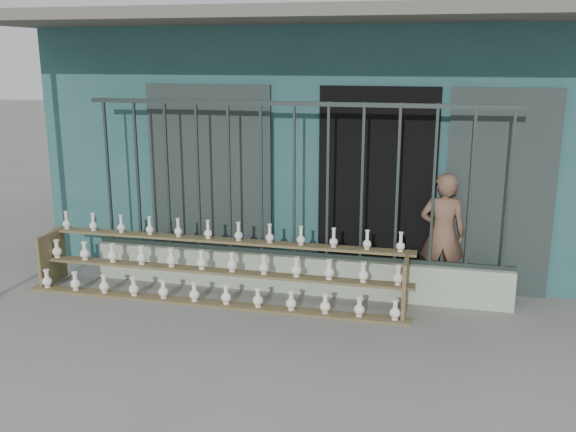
# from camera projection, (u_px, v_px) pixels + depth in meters

# --- Properties ---
(ground) EXTENTS (60.00, 60.00, 0.00)m
(ground) POSITION_uv_depth(u_px,v_px,m) (265.00, 336.00, 6.46)
(ground) COLOR slate
(workshop_building) EXTENTS (7.40, 6.60, 3.21)m
(workshop_building) POSITION_uv_depth(u_px,v_px,m) (336.00, 129.00, 10.05)
(workshop_building) COLOR #285454
(workshop_building) RESTS_ON ground
(parapet_wall) EXTENTS (5.00, 0.20, 0.45)m
(parapet_wall) POSITION_uv_depth(u_px,v_px,m) (294.00, 273.00, 7.63)
(parapet_wall) COLOR #A6B89E
(parapet_wall) RESTS_ON ground
(security_fence) EXTENTS (5.00, 0.04, 1.80)m
(security_fence) POSITION_uv_depth(u_px,v_px,m) (294.00, 180.00, 7.35)
(security_fence) COLOR #283330
(security_fence) RESTS_ON parapet_wall
(shelf_rack) EXTENTS (4.50, 0.68, 0.85)m
(shelf_rack) POSITION_uv_depth(u_px,v_px,m) (216.00, 268.00, 7.39)
(shelf_rack) COLOR brown
(shelf_rack) RESTS_ON ground
(elderly_woman) EXTENTS (0.55, 0.39, 1.45)m
(elderly_woman) POSITION_uv_depth(u_px,v_px,m) (443.00, 234.00, 7.44)
(elderly_woman) COLOR brown
(elderly_woman) RESTS_ON ground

